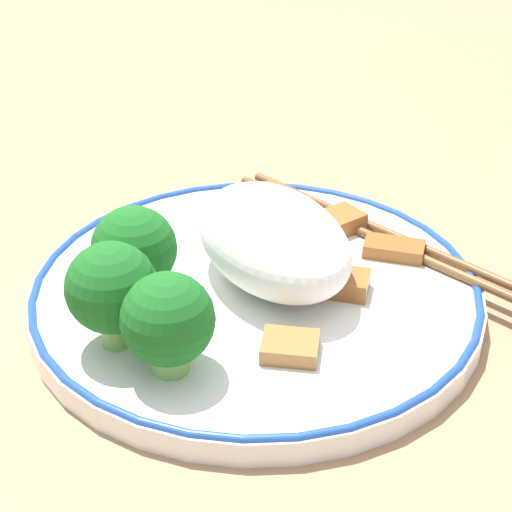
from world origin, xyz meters
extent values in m
plane|color=#9E7A56|center=(0.00, 0.00, 0.00)|extent=(3.00, 3.00, 0.00)
cylinder|color=white|center=(0.00, 0.00, 0.01)|extent=(0.27, 0.27, 0.01)
torus|color=#1E479E|center=(0.00, 0.00, 0.01)|extent=(0.26, 0.26, 0.00)
ellipsoid|color=white|center=(0.00, 0.01, 0.04)|extent=(0.12, 0.08, 0.05)
cylinder|color=#7FB756|center=(-0.02, -0.07, 0.02)|extent=(0.01, 0.01, 0.02)
sphere|color=#19601E|center=(-0.02, -0.07, 0.05)|extent=(0.05, 0.05, 0.05)
cylinder|color=#7FB756|center=(0.01, -0.09, 0.02)|extent=(0.02, 0.02, 0.02)
sphere|color=#19601E|center=(0.01, -0.09, 0.05)|extent=(0.05, 0.05, 0.05)
cylinder|color=#7FB756|center=(0.04, -0.08, 0.02)|extent=(0.02, 0.02, 0.01)
sphere|color=#19601E|center=(0.04, -0.08, 0.05)|extent=(0.05, 0.05, 0.05)
cube|color=#995B28|center=(0.03, 0.04, 0.02)|extent=(0.04, 0.04, 0.01)
cube|color=brown|center=(0.01, 0.09, 0.02)|extent=(0.04, 0.04, 0.01)
cube|color=#9E6633|center=(0.06, -0.02, 0.02)|extent=(0.04, 0.04, 0.01)
cube|color=#995B28|center=(-0.03, 0.08, 0.02)|extent=(0.03, 0.03, 0.01)
cube|color=brown|center=(-0.02, 0.04, 0.02)|extent=(0.03, 0.04, 0.01)
cube|color=#995B28|center=(-0.08, 0.05, 0.02)|extent=(0.03, 0.04, 0.01)
cube|color=brown|center=(-0.07, -0.04, 0.02)|extent=(0.03, 0.03, 0.01)
cylinder|color=brown|center=(0.00, 0.10, 0.02)|extent=(0.24, 0.07, 0.01)
cylinder|color=brown|center=(0.00, 0.09, 0.02)|extent=(0.24, 0.07, 0.01)
camera|label=1|loc=(0.36, -0.22, 0.29)|focal=60.00mm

